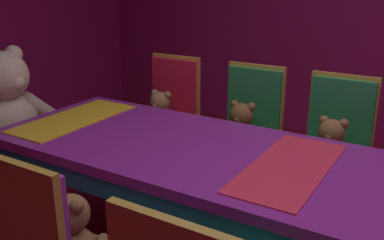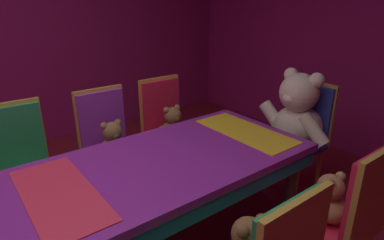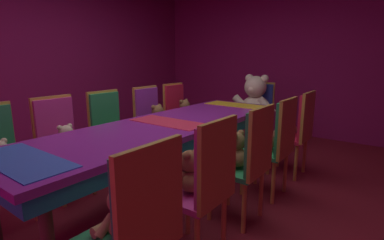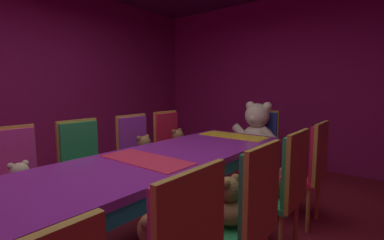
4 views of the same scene
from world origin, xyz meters
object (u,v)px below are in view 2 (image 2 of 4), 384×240
at_px(chair_left_3, 106,136).
at_px(chair_left_4, 165,120).
at_px(teddy_right_4, 328,200).
at_px(throne_chair, 306,126).
at_px(teddy_left_4, 174,125).
at_px(king_teddy_bear, 296,115).
at_px(teddy_left_3, 114,143).
at_px(chair_left_2, 20,157).
at_px(chair_right_4, 353,212).
at_px(banquet_table, 61,209).

distance_m(chair_left_3, chair_left_4, 0.58).
height_order(teddy_right_4, throne_chair, throne_chair).
bearing_deg(teddy_left_4, teddy_right_4, 1.56).
xyz_separation_m(teddy_right_4, king_teddy_bear, (-0.74, 0.70, 0.15)).
xyz_separation_m(teddy_left_4, teddy_right_4, (1.47, 0.04, -0.00)).
xyz_separation_m(teddy_left_3, teddy_right_4, (1.46, 0.62, -0.00)).
relative_size(chair_left_2, teddy_left_3, 3.02).
distance_m(chair_left_2, teddy_right_4, 2.06).
height_order(teddy_left_4, throne_chair, throne_chair).
relative_size(throne_chair, king_teddy_bear, 1.43).
relative_size(teddy_left_4, chair_right_4, 0.33).
bearing_deg(chair_right_4, teddy_right_4, -0.00).
bearing_deg(king_teddy_bear, chair_right_4, 51.47).
height_order(chair_left_2, teddy_right_4, chair_left_2).
distance_m(chair_left_2, chair_right_4, 2.18).
height_order(banquet_table, throne_chair, throne_chair).
height_order(banquet_table, teddy_left_3, teddy_left_3).
height_order(teddy_left_3, throne_chair, throne_chair).
distance_m(teddy_left_3, chair_right_4, 1.72).
height_order(chair_left_3, chair_left_4, same).
distance_m(chair_right_4, king_teddy_bear, 1.14).
bearing_deg(teddy_right_4, king_teddy_bear, -43.61).
height_order(chair_left_3, teddy_left_3, chair_left_3).
bearing_deg(chair_left_4, banquet_table, -53.68).
xyz_separation_m(teddy_left_4, king_teddy_bear, (0.73, 0.74, 0.15)).
xyz_separation_m(chair_left_2, teddy_left_3, (0.17, 0.64, -0.01)).
bearing_deg(chair_left_4, chair_left_2, -90.43).
distance_m(chair_left_4, teddy_right_4, 1.62).
distance_m(throne_chair, king_teddy_bear, 0.22).
height_order(banquet_table, chair_right_4, chair_right_4).
height_order(chair_right_4, throne_chair, same).
bearing_deg(chair_left_2, banquet_table, 1.70).
distance_m(teddy_right_4, king_teddy_bear, 1.03).
relative_size(banquet_table, teddy_left_4, 9.61).
bearing_deg(chair_left_3, chair_right_4, 19.62).
height_order(banquet_table, teddy_right_4, teddy_right_4).
distance_m(chair_left_4, king_teddy_bear, 1.16).
relative_size(chair_left_2, chair_right_4, 1.00).
bearing_deg(chair_left_3, banquet_table, -35.44).
relative_size(chair_left_4, teddy_left_4, 3.02).
relative_size(chair_left_4, chair_right_4, 1.00).
distance_m(teddy_left_3, chair_left_4, 0.60).
xyz_separation_m(chair_left_3, chair_right_4, (1.75, 0.62, 0.00)).
bearing_deg(teddy_left_4, chair_left_4, -180.00).
relative_size(chair_left_2, teddy_right_4, 3.10).
height_order(chair_left_4, throne_chair, same).
xyz_separation_m(chair_left_2, king_teddy_bear, (0.89, 1.97, 0.14)).
bearing_deg(teddy_left_3, throne_chair, 64.35).
xyz_separation_m(banquet_table, king_teddy_bear, (0.00, 1.94, 0.08)).
height_order(chair_left_3, teddy_right_4, chair_left_3).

